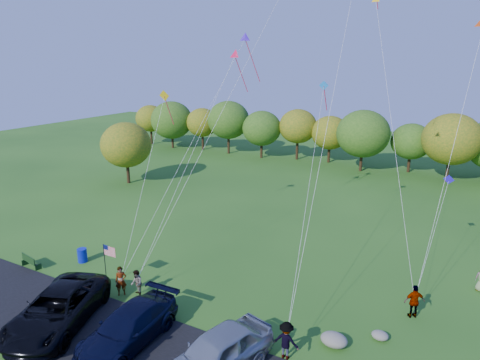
# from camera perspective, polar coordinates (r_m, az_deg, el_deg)

# --- Properties ---
(ground) EXTENTS (140.00, 140.00, 0.00)m
(ground) POSITION_cam_1_polar(r_m,az_deg,el_deg) (24.75, -5.28, -17.73)
(ground) COLOR #275618
(ground) RESTS_ON ground
(asphalt_lane) EXTENTS (44.00, 6.00, 0.06)m
(asphalt_lane) POSITION_cam_1_polar(r_m,az_deg,el_deg) (22.19, -11.54, -22.42)
(asphalt_lane) COLOR black
(asphalt_lane) RESTS_ON ground
(treeline) EXTENTS (76.93, 27.20, 8.53)m
(treeline) POSITION_cam_1_polar(r_m,az_deg,el_deg) (54.56, 18.02, 5.67)
(treeline) COLOR #392414
(treeline) RESTS_ON ground
(minivan_dark) EXTENTS (5.40, 7.59, 1.92)m
(minivan_dark) POSITION_cam_1_polar(r_m,az_deg,el_deg) (25.31, -23.19, -15.53)
(minivan_dark) COLOR black
(minivan_dark) RESTS_ON asphalt_lane
(minivan_navy) EXTENTS (2.66, 6.12, 1.75)m
(minivan_navy) POSITION_cam_1_polar(r_m,az_deg,el_deg) (22.91, -14.66, -18.47)
(minivan_navy) COLOR black
(minivan_navy) RESTS_ON asphalt_lane
(minivan_silver) EXTENTS (3.82, 6.24, 1.98)m
(minivan_silver) POSITION_cam_1_polar(r_m,az_deg,el_deg) (20.53, -3.09, -22.08)
(minivan_silver) COLOR #A0A6AB
(minivan_silver) RESTS_ON asphalt_lane
(flyer_a) EXTENTS (0.78, 0.77, 1.82)m
(flyer_a) POSITION_cam_1_polar(r_m,az_deg,el_deg) (27.12, -15.59, -12.84)
(flyer_a) COLOR #4C4C59
(flyer_a) RESTS_ON ground
(flyer_b) EXTENTS (1.02, 1.00, 1.65)m
(flyer_b) POSITION_cam_1_polar(r_m,az_deg,el_deg) (26.79, -13.62, -13.26)
(flyer_b) COLOR #4C4C59
(flyer_b) RESTS_ON ground
(flyer_c) EXTENTS (1.24, 0.73, 1.89)m
(flyer_c) POSITION_cam_1_polar(r_m,az_deg,el_deg) (21.51, 6.18, -20.50)
(flyer_c) COLOR #4C4C59
(flyer_c) RESTS_ON ground
(flyer_d) EXTENTS (1.20, 0.99, 1.92)m
(flyer_d) POSITION_cam_1_polar(r_m,az_deg,el_deg) (25.95, 22.23, -14.75)
(flyer_d) COLOR #4C4C59
(flyer_d) RESTS_ON ground
(park_bench) EXTENTS (1.68, 0.55, 0.93)m
(park_bench) POSITION_cam_1_polar(r_m,az_deg,el_deg) (32.66, -26.25, -9.67)
(park_bench) COLOR #153714
(park_bench) RESTS_ON ground
(trash_barrel) EXTENTS (0.64, 0.64, 0.97)m
(trash_barrel) POSITION_cam_1_polar(r_m,az_deg,el_deg) (32.16, -20.28, -9.40)
(trash_barrel) COLOR #0B1BB0
(trash_barrel) RESTS_ON ground
(flag_assembly) EXTENTS (0.99, 0.64, 2.68)m
(flag_assembly) POSITION_cam_1_polar(r_m,az_deg,el_deg) (27.96, -17.23, -9.51)
(flag_assembly) COLOR black
(flag_assembly) RESTS_ON ground
(boulder_near) EXTENTS (1.35, 1.05, 0.67)m
(boulder_near) POSITION_cam_1_polar(r_m,az_deg,el_deg) (22.94, 12.42, -20.08)
(boulder_near) COLOR gray
(boulder_near) RESTS_ON ground
(boulder_far) EXTENTS (0.85, 0.71, 0.44)m
(boulder_far) POSITION_cam_1_polar(r_m,az_deg,el_deg) (24.01, 18.17, -19.09)
(boulder_far) COLOR slate
(boulder_far) RESTS_ON ground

